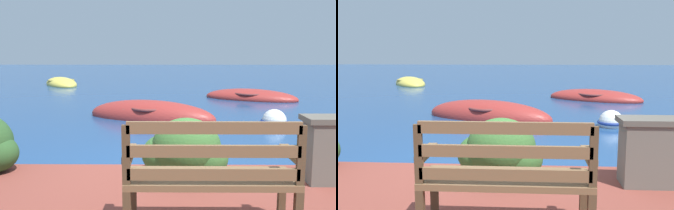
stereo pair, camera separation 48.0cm
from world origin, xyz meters
The scene contains 7 objects.
ground_plane centered at (0.00, 0.00, 0.00)m, with size 80.00×80.00×0.00m.
park_bench centered at (0.35, -1.77, 0.70)m, with size 1.35×0.48×0.93m.
hedge_clump_left centered at (0.19, -0.42, 0.51)m, with size 1.00×0.72×0.68m.
rowboat_nearest centered at (-0.47, 4.41, 0.07)m, with size 3.44×2.13×0.80m.
rowboat_mid centered at (2.75, 8.19, 0.05)m, with size 3.42×2.55×0.62m.
rowboat_far centered at (-5.32, 13.45, 0.06)m, with size 2.72×3.55×0.66m.
mooring_buoy centered at (2.33, 3.62, 0.10)m, with size 0.60×0.60×0.54m.
Camera 1 is at (0.04, -4.59, 1.65)m, focal length 40.00 mm.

